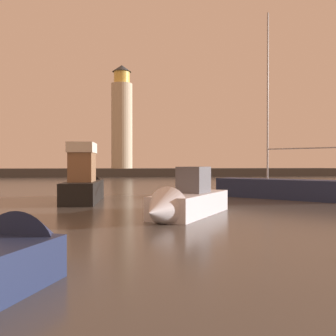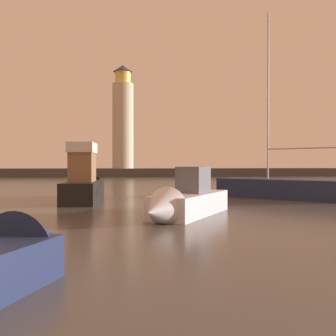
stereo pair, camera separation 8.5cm
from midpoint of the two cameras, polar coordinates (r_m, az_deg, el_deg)
The scene contains 7 objects.
ground_plane at distance 36.95m, azimuth -1.67°, elevation -3.05°, with size 220.00×220.00×0.00m, color #4C4742.
breakwater at distance 72.11m, azimuth -4.59°, elevation -0.66°, with size 76.60×5.95×1.52m, color #423F3D.
lighthouse at distance 72.46m, azimuth -6.58°, elevation 7.06°, with size 3.86×3.86×18.96m.
motorboat_0 at distance 17.22m, azimuth 2.30°, elevation -5.04°, with size 5.30×6.80×2.56m.
motorboat_4 at distance 25.47m, azimuth -11.95°, elevation -2.09°, with size 2.39×7.83×3.88m.
sailboat_moored at distance 27.62m, azimuth 16.15°, elevation -2.85°, with size 7.61×7.85×12.84m.
mooring_buoy at distance 26.42m, azimuth 1.83°, elevation -3.63°, with size 0.81×0.81×0.81m, color #EA5919.
Camera 2 is at (-3.79, -1.37, 2.35)m, focal length 41.64 mm.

